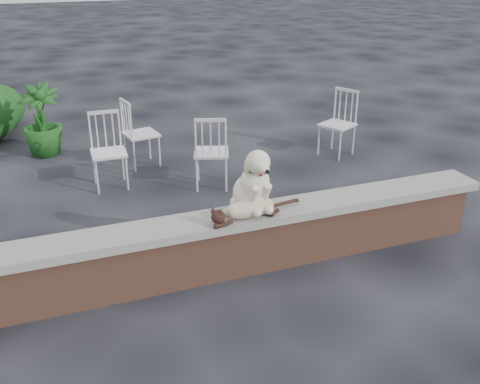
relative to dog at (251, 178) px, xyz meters
name	(u,v)px	position (x,y,z in m)	size (l,w,h in m)	color
ground	(183,281)	(-0.68, -0.06, -0.89)	(60.00, 60.00, 0.00)	black
brick_wall	(182,257)	(-0.68, -0.06, -0.64)	(6.00, 0.30, 0.50)	brown
capstone	(180,228)	(-0.68, -0.06, -0.35)	(6.20, 0.40, 0.08)	slate
dog	(251,178)	(0.00, 0.00, 0.00)	(0.41, 0.54, 0.62)	beige
cat	(249,208)	(-0.08, -0.15, -0.22)	(1.08, 0.26, 0.18)	tan
chair_c	(211,151)	(0.24, 1.92, -0.42)	(0.56, 0.56, 0.94)	white
chair_b	(108,152)	(-0.96, 2.34, -0.42)	(0.56, 0.56, 0.94)	white
chair_d	(337,124)	(2.29, 2.38, -0.42)	(0.56, 0.56, 0.94)	white
chair_e	(141,133)	(-0.43, 2.95, -0.42)	(0.56, 0.56, 0.94)	white
potted_plant_b	(41,120)	(-1.68, 3.89, -0.37)	(0.58, 0.58, 1.03)	#124013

